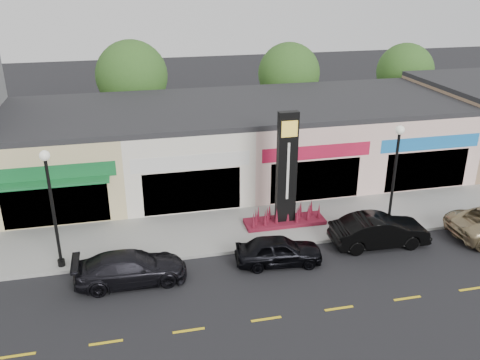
{
  "coord_description": "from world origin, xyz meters",
  "views": [
    {
      "loc": [
        -4.53,
        -18.33,
        12.49
      ],
      "look_at": [
        0.56,
        4.0,
        2.91
      ],
      "focal_mm": 38.0,
      "sensor_mm": 36.0,
      "label": 1
    }
  ],
  "objects_px": {
    "car_black_conv": "(379,231)",
    "lamp_west_near": "(51,198)",
    "car_dark_sedan": "(131,268)",
    "pylon_sign": "(286,186)",
    "car_black_sedan": "(279,251)",
    "lamp_east_near": "(395,168)"
  },
  "relations": [
    {
      "from": "car_black_conv",
      "to": "lamp_west_near",
      "type": "bearing_deg",
      "value": 87.3
    },
    {
      "from": "car_black_conv",
      "to": "car_dark_sedan",
      "type": "bearing_deg",
      "value": 94.64
    },
    {
      "from": "lamp_west_near",
      "to": "car_dark_sedan",
      "type": "relative_size",
      "value": 1.15
    },
    {
      "from": "pylon_sign",
      "to": "car_black_conv",
      "type": "distance_m",
      "value": 5.06
    },
    {
      "from": "pylon_sign",
      "to": "car_black_sedan",
      "type": "xyz_separation_m",
      "value": [
        -1.38,
        -3.45,
        -1.6
      ]
    },
    {
      "from": "car_black_sedan",
      "to": "car_black_conv",
      "type": "distance_m",
      "value": 5.25
    },
    {
      "from": "lamp_east_near",
      "to": "car_dark_sedan",
      "type": "relative_size",
      "value": 1.15
    },
    {
      "from": "lamp_east_near",
      "to": "pylon_sign",
      "type": "height_order",
      "value": "pylon_sign"
    },
    {
      "from": "car_black_conv",
      "to": "lamp_east_near",
      "type": "bearing_deg",
      "value": -41.22
    },
    {
      "from": "lamp_east_near",
      "to": "car_black_conv",
      "type": "bearing_deg",
      "value": -133.27
    },
    {
      "from": "car_dark_sedan",
      "to": "car_black_conv",
      "type": "height_order",
      "value": "car_black_conv"
    },
    {
      "from": "car_dark_sedan",
      "to": "car_black_conv",
      "type": "relative_size",
      "value": 1.0
    },
    {
      "from": "car_dark_sedan",
      "to": "car_black_sedan",
      "type": "distance_m",
      "value": 6.58
    },
    {
      "from": "car_black_sedan",
      "to": "lamp_east_near",
      "type": "bearing_deg",
      "value": -68.93
    },
    {
      "from": "lamp_east_near",
      "to": "car_dark_sedan",
      "type": "height_order",
      "value": "lamp_east_near"
    },
    {
      "from": "car_black_sedan",
      "to": "pylon_sign",
      "type": "bearing_deg",
      "value": -16.15
    },
    {
      "from": "lamp_east_near",
      "to": "car_black_conv",
      "type": "xyz_separation_m",
      "value": [
        -1.16,
        -1.23,
        -2.7
      ]
    },
    {
      "from": "lamp_west_near",
      "to": "lamp_east_near",
      "type": "distance_m",
      "value": 16.0
    },
    {
      "from": "lamp_west_near",
      "to": "pylon_sign",
      "type": "height_order",
      "value": "pylon_sign"
    },
    {
      "from": "lamp_west_near",
      "to": "car_black_conv",
      "type": "relative_size",
      "value": 1.16
    },
    {
      "from": "lamp_west_near",
      "to": "car_black_conv",
      "type": "bearing_deg",
      "value": -4.74
    },
    {
      "from": "car_black_sedan",
      "to": "lamp_west_near",
      "type": "bearing_deg",
      "value": 85.36
    }
  ]
}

